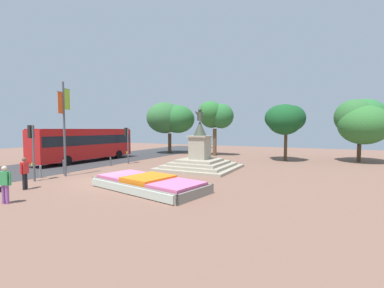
# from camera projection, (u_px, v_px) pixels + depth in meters

# --- Properties ---
(ground_plane) EXTENTS (70.73, 70.73, 0.00)m
(ground_plane) POSITION_uv_depth(u_px,v_px,m) (111.00, 181.00, 15.90)
(ground_plane) COLOR brown
(street_asphalt_strip) EXTENTS (8.12, 61.89, 0.01)m
(street_asphalt_strip) POSITION_uv_depth(u_px,v_px,m) (24.00, 170.00, 19.99)
(street_asphalt_strip) COLOR #333335
(street_asphalt_strip) RESTS_ON ground_plane
(flower_planter) EXTENTS (6.90, 4.01, 0.69)m
(flower_planter) POSITION_uv_depth(u_px,v_px,m) (148.00, 184.00, 13.69)
(flower_planter) COLOR #38281C
(flower_planter) RESTS_ON ground_plane
(statue_monument) EXTENTS (5.72, 5.72, 4.88)m
(statue_monument) POSITION_uv_depth(u_px,v_px,m) (200.00, 159.00, 20.71)
(statue_monument) COLOR #9F9480
(statue_monument) RESTS_ON ground_plane
(traffic_light_near_crossing) EXTENTS (0.41, 0.28, 3.45)m
(traffic_light_near_crossing) POSITION_uv_depth(u_px,v_px,m) (32.00, 143.00, 15.69)
(traffic_light_near_crossing) COLOR #4C5156
(traffic_light_near_crossing) RESTS_ON ground_plane
(traffic_light_mid_block) EXTENTS (0.42, 0.31, 3.34)m
(traffic_light_mid_block) POSITION_uv_depth(u_px,v_px,m) (127.00, 139.00, 23.65)
(traffic_light_mid_block) COLOR #4C5156
(traffic_light_mid_block) RESTS_ON ground_plane
(banner_pole) EXTENTS (0.16, 1.13, 6.37)m
(banner_pole) POSITION_uv_depth(u_px,v_px,m) (64.00, 125.00, 17.29)
(banner_pole) COLOR #4C5156
(banner_pole) RESTS_ON ground_plane
(city_bus) EXTENTS (2.60, 10.49, 3.23)m
(city_bus) POSITION_uv_depth(u_px,v_px,m) (85.00, 143.00, 25.36)
(city_bus) COLOR red
(city_bus) RESTS_ON ground_plane
(pedestrian_with_handbag) EXTENTS (0.70, 0.40, 1.64)m
(pedestrian_with_handbag) POSITION_uv_depth(u_px,v_px,m) (4.00, 183.00, 10.96)
(pedestrian_with_handbag) COLOR #8C4C99
(pedestrian_with_handbag) RESTS_ON ground_plane
(pedestrian_near_planter) EXTENTS (0.35, 0.53, 1.72)m
(pedestrian_near_planter) POSITION_uv_depth(u_px,v_px,m) (25.00, 171.00, 13.55)
(pedestrian_near_planter) COLOR black
(pedestrian_near_planter) RESTS_ON ground_plane
(kerb_bollard_mid_a) EXTENTS (0.14, 0.14, 0.83)m
(kerb_bollard_mid_a) POSITION_uv_depth(u_px,v_px,m) (41.00, 171.00, 16.82)
(kerb_bollard_mid_a) COLOR slate
(kerb_bollard_mid_a) RESTS_ON ground_plane
(kerb_bollard_mid_b) EXTENTS (0.14, 0.14, 1.05)m
(kerb_bollard_mid_b) POSITION_uv_depth(u_px,v_px,m) (64.00, 167.00, 18.23)
(kerb_bollard_mid_b) COLOR #4C5156
(kerb_bollard_mid_b) RESTS_ON ground_plane
(kerb_bollard_north) EXTENTS (0.13, 0.13, 0.76)m
(kerb_bollard_north) POSITION_uv_depth(u_px,v_px,m) (111.00, 161.00, 22.38)
(kerb_bollard_north) COLOR #4C5156
(kerb_bollard_north) RESTS_ON ground_plane
(park_tree_far_left) EXTENTS (4.29, 3.51, 6.58)m
(park_tree_far_left) POSITION_uv_depth(u_px,v_px,m) (215.00, 115.00, 31.12)
(park_tree_far_left) COLOR brown
(park_tree_far_left) RESTS_ON ground_plane
(park_tree_behind_statue) EXTENTS (4.74, 5.82, 6.18)m
(park_tree_behind_statue) POSITION_uv_depth(u_px,v_px,m) (362.00, 120.00, 24.80)
(park_tree_behind_statue) COLOR #4C3823
(park_tree_behind_statue) RESTS_ON ground_plane
(park_tree_far_right) EXTENTS (4.07, 4.62, 5.71)m
(park_tree_far_right) POSITION_uv_depth(u_px,v_px,m) (285.00, 119.00, 25.80)
(park_tree_far_right) COLOR #4C3823
(park_tree_far_right) RESTS_ON ground_plane
(park_tree_mid_canopy) EXTENTS (6.08, 5.51, 6.71)m
(park_tree_mid_canopy) POSITION_uv_depth(u_px,v_px,m) (169.00, 119.00, 33.89)
(park_tree_mid_canopy) COLOR #4C3823
(park_tree_mid_canopy) RESTS_ON ground_plane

